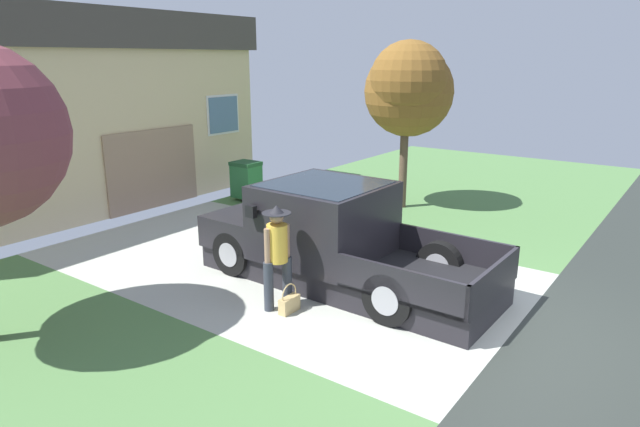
% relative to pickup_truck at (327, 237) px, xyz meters
% --- Properties ---
extents(pickup_truck, '(2.15, 5.25, 1.71)m').
position_rel_pickup_truck_xyz_m(pickup_truck, '(0.00, 0.00, 0.00)').
color(pickup_truck, black).
rests_on(pickup_truck, ground).
extents(person_with_hat, '(0.50, 0.44, 1.65)m').
position_rel_pickup_truck_xyz_m(person_with_hat, '(-1.41, -0.06, 0.18)').
color(person_with_hat, '#333842').
rests_on(person_with_hat, ground).
extents(handbag, '(0.37, 0.14, 0.46)m').
position_rel_pickup_truck_xyz_m(handbag, '(-1.45, -0.31, -0.61)').
color(handbag, tan).
rests_on(handbag, ground).
extents(house_with_garage, '(11.02, 6.20, 4.90)m').
position_rel_pickup_truck_xyz_m(house_with_garage, '(-0.19, 9.42, 1.72)').
color(house_with_garage, '#D2BA8B').
rests_on(house_with_garage, ground).
extents(neighbor_tree, '(2.37, 2.24, 4.20)m').
position_rel_pickup_truck_xyz_m(neighbor_tree, '(5.22, 1.19, 2.29)').
color(neighbor_tree, brown).
rests_on(neighbor_tree, ground).
extents(wheeled_trash_bin, '(0.60, 0.72, 1.06)m').
position_rel_pickup_truck_xyz_m(wheeled_trash_bin, '(3.27, 4.99, -0.18)').
color(wheeled_trash_bin, '#286B38').
rests_on(wheeled_trash_bin, ground).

